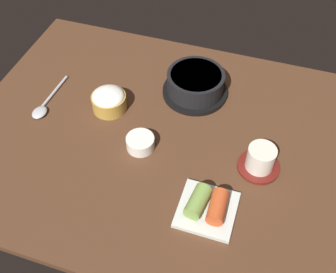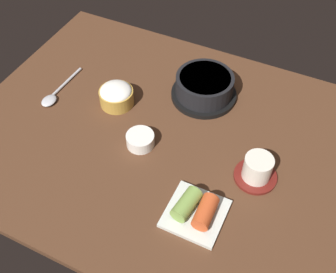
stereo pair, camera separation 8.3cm
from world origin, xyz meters
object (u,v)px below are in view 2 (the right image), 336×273
Objects in this scene: banchan_cup_center at (140,140)px; kimchi_plate at (196,210)px; tea_cup_with_saucer at (257,169)px; rice_bowl at (116,95)px; spoon at (54,95)px; stone_pot at (204,87)px.

kimchi_plate is at bearing -31.78° from banchan_cup_center.
tea_cup_with_saucer is 17.19cm from kimchi_plate.
tea_cup_with_saucer is at bearing 60.16° from kimchi_plate.
rice_bowl is 0.52× the size of spoon.
spoon is at bearing -161.94° from rice_bowl.
kimchi_plate is at bearing -70.44° from stone_pot.
banchan_cup_center is at bearing 148.22° from kimchi_plate.
kimchi_plate is 0.71× the size of spoon.
stone_pot is 28.68cm from tea_cup_with_saucer.
rice_bowl reaches higher than kimchi_plate.
rice_bowl is at bearing 145.40° from kimchi_plate.
spoon is (-28.97, 4.50, -1.10)cm from banchan_cup_center.
tea_cup_with_saucer is at bearing 5.31° from banchan_cup_center.
stone_pot is 1.79× the size of tea_cup_with_saucer.
stone_pot is 1.02× the size of spoon.
rice_bowl is at bearing -147.92° from stone_pot.
tea_cup_with_saucer is 57.35cm from spoon.
banchan_cup_center is at bearing -8.83° from spoon.
rice_bowl is (-19.84, -12.43, -0.46)cm from stone_pot.
stone_pot reaches higher than kimchi_plate.
banchan_cup_center is at bearing -108.48° from stone_pot.
tea_cup_with_saucer is 0.81× the size of kimchi_plate.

